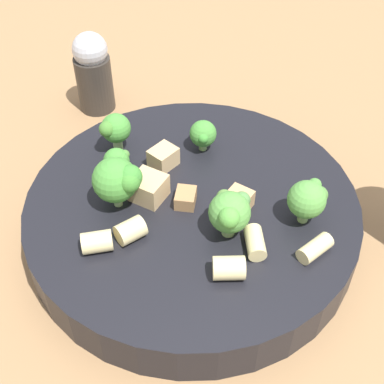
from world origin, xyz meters
TOP-DOWN VIEW (x-y plane):
  - ground_plane at (0.00, 0.00)m, footprint 2.00×2.00m
  - pasta_bowl at (0.00, 0.00)m, footprint 0.28×0.28m
  - broccoli_floret_0 at (0.01, -0.05)m, footprint 0.04×0.04m
  - broccoli_floret_1 at (0.04, 0.05)m, footprint 0.02×0.03m
  - broccoli_floret_2 at (-0.03, 0.09)m, footprint 0.03×0.03m
  - broccoli_floret_3 at (-0.04, 0.06)m, footprint 0.02×0.02m
  - broccoli_floret_4 at (-0.05, 0.02)m, footprint 0.04×0.04m
  - broccoli_floret_5 at (0.07, -0.06)m, footprint 0.03×0.03m
  - rigatoni_0 at (0.05, -0.09)m, footprint 0.03×0.02m
  - rigatoni_1 at (-0.09, -0.01)m, footprint 0.03×0.02m
  - rigatoni_2 at (-0.01, -0.08)m, footprint 0.03×0.03m
  - rigatoni_3 at (0.02, -0.07)m, footprint 0.02×0.03m
  - rigatoni_4 at (-0.06, -0.01)m, footprint 0.02×0.02m
  - chicken_chunk_0 at (0.03, -0.03)m, footprint 0.03×0.03m
  - chicken_chunk_1 at (-0.03, 0.02)m, footprint 0.04×0.04m
  - chicken_chunk_2 at (-0.01, -0.00)m, footprint 0.02×0.03m
  - chicken_chunk_3 at (-0.00, 0.05)m, footprint 0.03×0.03m
  - pepper_shaker at (0.00, 0.21)m, footprint 0.04×0.04m

SIDE VIEW (x-z plane):
  - ground_plane at x=0.00m, z-range 0.00..0.00m
  - pasta_bowl at x=0.00m, z-range 0.00..0.04m
  - chicken_chunk_2 at x=-0.01m, z-range 0.04..0.05m
  - rigatoni_0 at x=0.05m, z-range 0.04..0.05m
  - pepper_shaker at x=0.00m, z-range 0.00..0.09m
  - rigatoni_3 at x=0.02m, z-range 0.04..0.05m
  - chicken_chunk_0 at x=0.03m, z-range 0.04..0.05m
  - rigatoni_1 at x=-0.09m, z-range 0.04..0.05m
  - rigatoni_4 at x=-0.06m, z-range 0.04..0.06m
  - chicken_chunk_3 at x=0.00m, z-range 0.04..0.06m
  - rigatoni_2 at x=-0.01m, z-range 0.04..0.06m
  - chicken_chunk_1 at x=-0.03m, z-range 0.04..0.06m
  - broccoli_floret_3 at x=-0.04m, z-range 0.04..0.07m
  - broccoli_floret_1 at x=0.04m, z-range 0.04..0.07m
  - broccoli_floret_5 at x=0.07m, z-range 0.04..0.08m
  - broccoli_floret_2 at x=-0.03m, z-range 0.04..0.08m
  - broccoli_floret_0 at x=0.01m, z-range 0.04..0.08m
  - broccoli_floret_4 at x=-0.05m, z-range 0.04..0.09m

